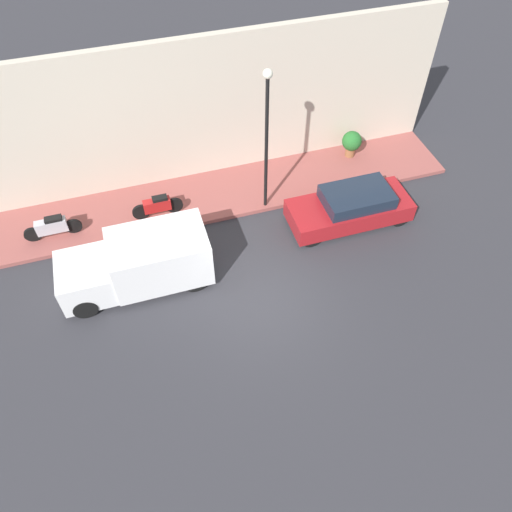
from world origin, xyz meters
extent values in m
plane|color=#2D2D33|center=(0.00, 0.00, 0.00)|extent=(60.00, 60.00, 0.00)
cube|color=#934C47|center=(5.15, 0.00, 0.08)|extent=(2.70, 17.72, 0.16)
cube|color=beige|center=(6.65, 0.00, 2.78)|extent=(0.30, 17.72, 5.56)
cube|color=maroon|center=(2.49, -4.02, 0.53)|extent=(1.74, 4.36, 0.69)
cube|color=#192333|center=(2.49, -4.24, 1.11)|extent=(1.53, 2.40, 0.47)
cylinder|color=black|center=(1.74, -2.32, 0.34)|extent=(0.20, 0.67, 0.67)
cylinder|color=black|center=(3.24, -2.32, 0.34)|extent=(0.20, 0.67, 0.67)
cylinder|color=black|center=(1.74, -5.72, 0.34)|extent=(0.20, 0.67, 0.67)
cylinder|color=black|center=(3.24, -5.72, 0.34)|extent=(0.20, 0.67, 0.67)
cube|color=white|center=(1.86, 2.84, 1.04)|extent=(1.89, 3.05, 1.66)
cube|color=white|center=(1.86, 5.19, 0.79)|extent=(1.79, 1.64, 1.16)
cube|color=#192333|center=(1.86, 5.44, 1.12)|extent=(1.61, 0.90, 0.47)
cylinder|color=black|center=(1.04, 5.38, 0.38)|extent=(0.22, 0.76, 0.76)
cylinder|color=black|center=(2.67, 5.38, 0.38)|extent=(0.22, 0.76, 0.76)
cylinder|color=black|center=(1.04, 1.95, 0.38)|extent=(0.22, 0.76, 0.76)
cylinder|color=black|center=(2.67, 1.95, 0.38)|extent=(0.22, 0.76, 0.76)
cube|color=#B7B7BF|center=(4.66, 6.17, 0.65)|extent=(0.30, 1.04, 0.50)
cube|color=black|center=(4.66, 6.03, 0.96)|extent=(0.27, 0.57, 0.12)
cylinder|color=black|center=(4.66, 6.85, 0.45)|extent=(0.10, 0.59, 0.59)
cylinder|color=black|center=(4.66, 5.49, 0.45)|extent=(0.10, 0.59, 0.59)
cube|color=#B21E1E|center=(4.64, 2.51, 0.65)|extent=(0.30, 0.97, 0.45)
cube|color=black|center=(4.64, 2.38, 0.93)|extent=(0.27, 0.53, 0.12)
cylinder|color=black|center=(4.64, 3.12, 0.47)|extent=(0.10, 0.63, 0.63)
cylinder|color=black|center=(4.64, 1.91, 0.47)|extent=(0.10, 0.63, 0.63)
cylinder|color=black|center=(4.02, -1.37, 2.73)|extent=(0.12, 0.12, 5.16)
sphere|color=silver|center=(4.02, -1.37, 5.41)|extent=(0.31, 0.31, 0.31)
cylinder|color=brown|center=(5.79, -5.57, 0.35)|extent=(0.39, 0.39, 0.39)
sphere|color=#236628|center=(5.79, -5.57, 0.86)|extent=(0.79, 0.79, 0.79)
camera|label=1|loc=(-8.84, 2.96, 13.01)|focal=35.00mm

